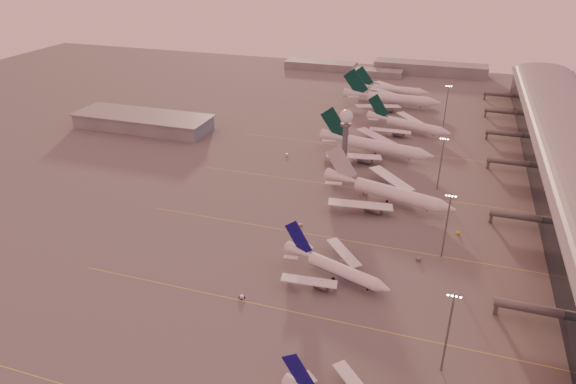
% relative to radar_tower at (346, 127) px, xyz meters
% --- Properties ---
extents(ground, '(700.00, 700.00, 0.00)m').
position_rel_radar_tower_xyz_m(ground, '(-5.00, -120.00, -20.95)').
color(ground, '#5B5959').
rests_on(ground, ground).
extents(taxiway_markings, '(180.00, 185.25, 0.02)m').
position_rel_radar_tower_xyz_m(taxiway_markings, '(25.00, -64.00, -20.94)').
color(taxiway_markings, '#D7C34C').
rests_on(taxiway_markings, ground).
extents(hangar, '(82.00, 27.00, 8.50)m').
position_rel_radar_tower_xyz_m(hangar, '(-125.00, 20.00, -16.63)').
color(hangar, slate).
rests_on(hangar, ground).
extents(radar_tower, '(6.40, 6.40, 31.10)m').
position_rel_radar_tower_xyz_m(radar_tower, '(0.00, 0.00, 0.00)').
color(radar_tower, '#5B5E62').
rests_on(radar_tower, ground).
extents(mast_a, '(3.60, 0.56, 25.00)m').
position_rel_radar_tower_xyz_m(mast_a, '(53.00, -120.00, -7.21)').
color(mast_a, '#5B5E62').
rests_on(mast_a, ground).
extents(mast_b, '(3.60, 0.56, 25.00)m').
position_rel_radar_tower_xyz_m(mast_b, '(50.00, -65.00, -7.21)').
color(mast_b, '#5B5E62').
rests_on(mast_b, ground).
extents(mast_c, '(3.60, 0.56, 25.00)m').
position_rel_radar_tower_xyz_m(mast_c, '(45.00, -10.00, -7.21)').
color(mast_c, '#5B5E62').
rests_on(mast_c, ground).
extents(mast_d, '(3.60, 0.56, 25.00)m').
position_rel_radar_tower_xyz_m(mast_d, '(43.00, 80.00, -7.21)').
color(mast_d, '#5B5E62').
rests_on(mast_d, ground).
extents(distant_horizon, '(165.00, 37.50, 9.00)m').
position_rel_radar_tower_xyz_m(distant_horizon, '(-2.38, 205.14, -17.06)').
color(distant_horizon, slate).
rests_on(distant_horizon, ground).
extents(narrowbody_mid, '(39.50, 30.97, 16.06)m').
position_rel_radar_tower_xyz_m(narrowbody_mid, '(17.07, -89.19, -17.70)').
color(narrowbody_mid, silver).
rests_on(narrowbody_mid, ground).
extents(widebody_white, '(58.14, 45.94, 21.00)m').
position_rel_radar_tower_xyz_m(widebody_white, '(25.45, -29.78, -17.31)').
color(widebody_white, silver).
rests_on(widebody_white, ground).
extents(greentail_a, '(61.21, 48.98, 22.45)m').
position_rel_radar_tower_xyz_m(greentail_a, '(11.80, 20.58, -16.98)').
color(greentail_a, silver).
rests_on(greentail_a, ground).
extents(greentail_b, '(50.39, 40.01, 19.07)m').
position_rel_radar_tower_xyz_m(greentail_b, '(23.78, 62.00, -17.58)').
color(greentail_b, silver).
rests_on(greentail_b, ground).
extents(greentail_c, '(65.02, 52.48, 23.61)m').
position_rel_radar_tower_xyz_m(greentail_c, '(7.70, 108.43, -16.78)').
color(greentail_c, silver).
rests_on(greentail_c, ground).
extents(greentail_d, '(53.62, 43.20, 19.47)m').
position_rel_radar_tower_xyz_m(greentail_d, '(3.91, 134.48, -17.51)').
color(greentail_d, silver).
rests_on(greentail_d, ground).
extents(gsv_tug_mid, '(4.07, 3.69, 1.00)m').
position_rel_radar_tower_xyz_m(gsv_tug_mid, '(-8.19, -108.88, -20.44)').
color(gsv_tug_mid, white).
rests_on(gsv_tug_mid, ground).
extents(gsv_truck_b, '(6.62, 4.09, 2.52)m').
position_rel_radar_tower_xyz_m(gsv_truck_b, '(42.92, -70.51, -19.67)').
color(gsv_truck_b, '#5D6062').
rests_on(gsv_truck_b, ground).
extents(gsv_truck_c, '(5.33, 3.13, 2.03)m').
position_rel_radar_tower_xyz_m(gsv_truck_c, '(-3.42, -60.16, -19.91)').
color(gsv_truck_c, gold).
rests_on(gsv_truck_c, ground).
extents(gsv_catering_b, '(5.55, 3.08, 4.33)m').
position_rel_radar_tower_xyz_m(gsv_catering_b, '(55.24, -47.77, -18.78)').
color(gsv_catering_b, gold).
rests_on(gsv_catering_b, ground).
extents(gsv_tug_far, '(3.96, 3.65, 0.97)m').
position_rel_radar_tower_xyz_m(gsv_tug_far, '(15.25, -25.27, -20.45)').
color(gsv_tug_far, white).
rests_on(gsv_tug_far, ground).
extents(gsv_truck_d, '(4.43, 6.28, 2.40)m').
position_rel_radar_tower_xyz_m(gsv_truck_d, '(-31.66, 6.77, -19.73)').
color(gsv_truck_d, white).
rests_on(gsv_truck_d, ground).
extents(gsv_tug_hangar, '(3.55, 3.15, 0.87)m').
position_rel_radar_tower_xyz_m(gsv_tug_hangar, '(37.81, 26.22, -20.50)').
color(gsv_tug_hangar, white).
rests_on(gsv_tug_hangar, ground).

